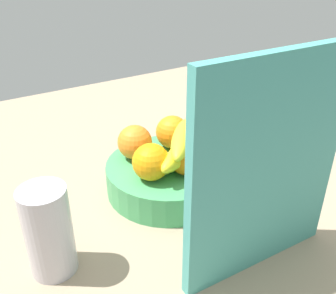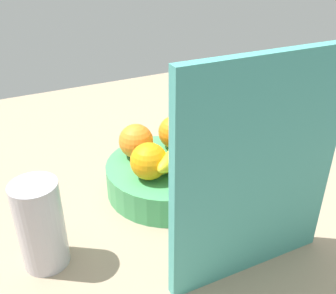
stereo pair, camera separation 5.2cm
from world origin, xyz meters
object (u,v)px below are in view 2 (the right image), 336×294
object	(u,v)px
fruit_bowl	(168,176)
thermos_tumbler	(41,225)
banana_bunch	(181,150)
cutting_board	(257,174)
orange_front_left	(136,141)
orange_back_left	(204,144)
orange_center	(186,157)
orange_front_right	(149,161)
orange_back_right	(175,132)

from	to	relation	value
fruit_bowl	thermos_tumbler	distance (cm)	29.87
banana_bunch	cutting_board	xyz separation A→B (cm)	(0.45, 23.15, 7.44)
orange_front_left	orange_back_left	world-z (taller)	same
orange_center	cutting_board	size ratio (longest dim) A/B	0.21
orange_front_right	banana_bunch	distance (cm)	7.46
orange_back_right	orange_front_left	bearing A→B (deg)	-0.37
orange_center	orange_back_left	world-z (taller)	same
orange_front_left	orange_center	bearing A→B (deg)	118.80
orange_center	orange_front_left	bearing A→B (deg)	-61.20
orange_front_left	banana_bunch	distance (cm)	10.61
orange_front_left	orange_center	world-z (taller)	same
orange_front_right	thermos_tumbler	size ratio (longest dim) A/B	0.47
fruit_bowl	thermos_tumbler	xyz separation A→B (cm)	(27.93, 9.52, 4.65)
orange_front_right	orange_back_left	size ratio (longest dim) A/B	1.00
orange_back_left	banana_bunch	xyz separation A→B (cm)	(5.84, 0.54, 0.50)
orange_front_left	thermos_tumbler	size ratio (longest dim) A/B	0.47
orange_front_left	banana_bunch	xyz separation A→B (cm)	(-6.34, 8.50, 0.50)
fruit_bowl	banana_bunch	xyz separation A→B (cm)	(-1.75, 2.51, 7.38)
orange_front_right	orange_center	xyz separation A→B (cm)	(-7.11, 2.06, 0.00)
orange_back_right	banana_bunch	bearing A→B (deg)	70.15
fruit_bowl	orange_back_left	size ratio (longest dim) A/B	3.55
orange_back_left	cutting_board	size ratio (longest dim) A/B	0.21
orange_center	orange_back_right	size ratio (longest dim) A/B	1.00
fruit_bowl	orange_center	bearing A→B (deg)	106.02
fruit_bowl	orange_front_right	xyz separation A→B (cm)	(5.69, 2.90, 6.87)
fruit_bowl	thermos_tumbler	bearing A→B (deg)	18.82
fruit_bowl	orange_back_right	world-z (taller)	orange_back_right
fruit_bowl	orange_back_left	bearing A→B (deg)	165.39
fruit_bowl	orange_back_right	bearing A→B (deg)	-128.97
banana_bunch	orange_front_right	bearing A→B (deg)	2.97
fruit_bowl	orange_back_right	size ratio (longest dim) A/B	3.55
orange_center	orange_front_right	bearing A→B (deg)	-16.13
orange_back_right	thermos_tumbler	xyz separation A→B (cm)	(32.72, 15.44, -2.22)
orange_front_left	orange_back_right	distance (cm)	9.38
orange_back_left	fruit_bowl	bearing A→B (deg)	-14.61
orange_back_right	orange_center	bearing A→B (deg)	72.79
orange_back_left	orange_back_right	distance (cm)	8.38
orange_front_right	orange_center	world-z (taller)	same
orange_back_left	cutting_board	xyz separation A→B (cm)	(6.29, 23.69, 7.95)
fruit_bowl	cutting_board	world-z (taller)	cutting_board
cutting_board	orange_back_left	bearing A→B (deg)	-103.12
fruit_bowl	banana_bunch	distance (cm)	7.99
orange_front_left	thermos_tumbler	bearing A→B (deg)	33.59
orange_back_left	orange_back_right	xyz separation A→B (cm)	(2.79, -7.90, 0.00)
orange_front_left	orange_back_left	xyz separation A→B (cm)	(-12.18, 7.96, 0.00)
cutting_board	orange_center	bearing A→B (deg)	-88.60
fruit_bowl	orange_front_left	distance (cm)	10.21
fruit_bowl	orange_front_left	size ratio (longest dim) A/B	3.55
orange_front_left	cutting_board	distance (cm)	33.16
orange_center	banana_bunch	distance (cm)	2.51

